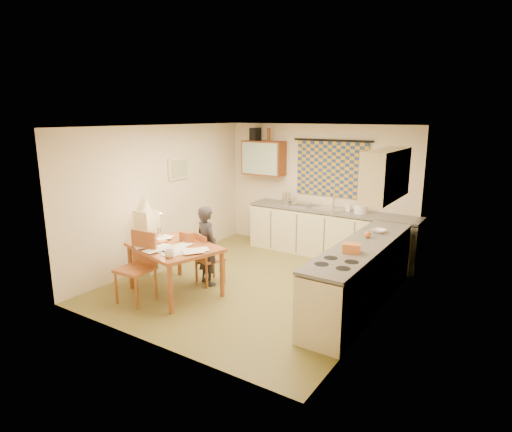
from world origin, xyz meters
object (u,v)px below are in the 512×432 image
Objects in this scene: counter_back at (330,233)px; counter_right at (361,276)px; dining_table at (175,269)px; person at (207,246)px; stove at (335,299)px; chair_far at (209,268)px; shelf_stand at (148,241)px.

counter_right is at bearing -55.73° from counter_back.
person is at bearing 86.00° from dining_table.
dining_table is at bearing -176.70° from stove.
person is at bearing 90.21° from chair_far.
person is at bearing 170.45° from stove.
dining_table is 1.20× the size of person.
chair_far is (-2.34, -0.51, -0.19)m from counter_right.
person is 1.17× the size of shelf_stand.
counter_back is 3.92× the size of chair_far.
dining_table is 1.09m from shelf_stand.
counter_back is 1.12× the size of counter_right.
counter_right is 2.68× the size of shelf_stand.
dining_table is at bearing -22.02° from shelf_stand.
person is (-2.35, -0.53, 0.19)m from counter_right.
chair_far is at bearing 7.81° from shelf_stand.
stove is at bearing 18.62° from dining_table.
counter_right is 2.30× the size of person.
counter_right is 2.76m from dining_table.
person is at bearing 6.59° from shelf_stand.
counter_right is 2.40m from chair_far.
stove is 1.08× the size of chair_far.
stove is (1.25, -2.77, 0.00)m from counter_back.
counter_right reaches higher than dining_table.
person is 1.20m from shelf_stand.
counter_back reaches higher than stove.
counter_back is 3.40m from shelf_stand.
counter_back reaches higher than chair_far.
stove is 2.39m from chair_far.
counter_right is at bearing 38.24° from dining_table.
shelf_stand is (-1.19, -0.14, -0.09)m from person.
shelf_stand is at bearing 175.83° from stove.
counter_back and counter_right have the same top height.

